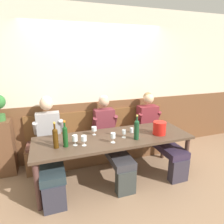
{
  "coord_description": "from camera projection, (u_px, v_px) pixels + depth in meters",
  "views": [
    {
      "loc": [
        -0.91,
        -2.45,
        1.94
      ],
      "look_at": [
        0.08,
        0.44,
        1.05
      ],
      "focal_mm": 30.77,
      "sensor_mm": 36.0,
      "label": 1
    }
  ],
  "objects": [
    {
      "name": "ice_bucket",
      "position": [
        159.0,
        128.0,
        3.05
      ],
      "size": [
        0.2,
        0.2,
        0.21
      ],
      "primitive_type": "cylinder",
      "color": "red",
      "rests_on": "dining_table"
    },
    {
      "name": "corner_pedestal",
      "position": [
        5.0,
        148.0,
        3.18
      ],
      "size": [
        0.28,
        0.28,
        0.95
      ],
      "primitive_type": "cube",
      "color": "brown",
      "rests_on": "ground"
    },
    {
      "name": "wood_wainscot_panel",
      "position": [
        99.0,
        128.0,
        3.84
      ],
      "size": [
        6.8,
        0.03,
        1.1
      ],
      "primitive_type": "cube",
      "color": "brown",
      "rests_on": "ground"
    },
    {
      "name": "ground_plane",
      "position": [
        116.0,
        183.0,
        3.05
      ],
      "size": [
        6.8,
        6.8,
        0.02
      ],
      "primitive_type": "cube",
      "color": "#927053",
      "rests_on": "ground"
    },
    {
      "name": "wine_bottle_green_tall",
      "position": [
        55.0,
        137.0,
        2.57
      ],
      "size": [
        0.07,
        0.07,
        0.37
      ],
      "color": "#452808",
      "rests_on": "dining_table"
    },
    {
      "name": "wine_glass_mid_left",
      "position": [
        75.0,
        139.0,
        2.66
      ],
      "size": [
        0.08,
        0.08,
        0.15
      ],
      "color": "silver",
      "rests_on": "dining_table"
    },
    {
      "name": "person_center_right_seat",
      "position": [
        156.0,
        129.0,
        3.61
      ],
      "size": [
        0.5,
        1.26,
        1.26
      ],
      "color": "#322D39",
      "rests_on": "ground"
    },
    {
      "name": "wine_bottle_clear_water",
      "position": [
        65.0,
        136.0,
        2.61
      ],
      "size": [
        0.07,
        0.07,
        0.37
      ],
      "color": "#134017",
      "rests_on": "dining_table"
    },
    {
      "name": "room_wall_back",
      "position": [
        97.0,
        86.0,
        3.65
      ],
      "size": [
        6.8,
        0.08,
        2.8
      ],
      "primitive_type": "cube",
      "color": "beige",
      "rests_on": "ground"
    },
    {
      "name": "wine_glass_by_bottle",
      "position": [
        94.0,
        129.0,
        3.02
      ],
      "size": [
        0.08,
        0.08,
        0.13
      ],
      "color": "silver",
      "rests_on": "dining_table"
    },
    {
      "name": "wall_bench",
      "position": [
        102.0,
        145.0,
        3.72
      ],
      "size": [
        2.71,
        0.42,
        0.94
      ],
      "color": "brown",
      "rests_on": "ground"
    },
    {
      "name": "wine_glass_center_front",
      "position": [
        124.0,
        132.0,
        2.93
      ],
      "size": [
        0.07,
        0.07,
        0.13
      ],
      "color": "silver",
      "rests_on": "dining_table"
    },
    {
      "name": "wine_glass_near_bucket",
      "position": [
        55.0,
        132.0,
        2.9
      ],
      "size": [
        0.06,
        0.06,
        0.14
      ],
      "color": "silver",
      "rests_on": "dining_table"
    },
    {
      "name": "wine_bottle_amber_mid",
      "position": [
        137.0,
        129.0,
        2.84
      ],
      "size": [
        0.07,
        0.07,
        0.38
      ],
      "color": "#174325",
      "rests_on": "dining_table"
    },
    {
      "name": "wine_glass_mid_right",
      "position": [
        84.0,
        139.0,
        2.65
      ],
      "size": [
        0.08,
        0.08,
        0.15
      ],
      "color": "silver",
      "rests_on": "dining_table"
    },
    {
      "name": "water_tumbler_center",
      "position": [
        132.0,
        130.0,
        3.13
      ],
      "size": [
        0.06,
        0.06,
        0.08
      ],
      "primitive_type": "cylinder",
      "color": "silver",
      "rests_on": "dining_table"
    },
    {
      "name": "dining_table",
      "position": [
        114.0,
        141.0,
        2.99
      ],
      "size": [
        2.41,
        0.79,
        0.74
      ],
      "color": "#493628",
      "rests_on": "ground"
    },
    {
      "name": "person_center_left_seat",
      "position": [
        110.0,
        136.0,
        3.32
      ],
      "size": [
        0.47,
        1.25,
        1.26
      ],
      "color": "#323734",
      "rests_on": "ground"
    },
    {
      "name": "wine_glass_right_end",
      "position": [
        113.0,
        136.0,
        2.75
      ],
      "size": [
        0.07,
        0.07,
        0.15
      ],
      "color": "silver",
      "rests_on": "dining_table"
    },
    {
      "name": "person_left_seat",
      "position": [
        50.0,
        143.0,
        3.0
      ],
      "size": [
        0.49,
        1.25,
        1.31
      ],
      "color": "#2E2E39",
      "rests_on": "ground"
    }
  ]
}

